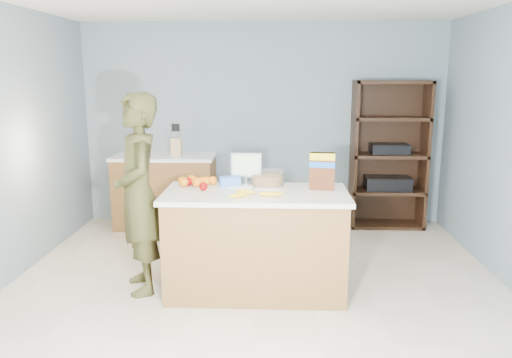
{
  "coord_description": "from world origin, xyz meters",
  "views": [
    {
      "loc": [
        0.17,
        -3.79,
        1.88
      ],
      "look_at": [
        0.0,
        0.35,
        1.0
      ],
      "focal_mm": 35.0,
      "sensor_mm": 36.0,
      "label": 1
    }
  ],
  "objects_px": {
    "tv": "(246,166)",
    "cereal_box": "(322,168)",
    "shelving_unit": "(388,157)",
    "person": "(139,194)",
    "counter_peninsula": "(256,246)"
  },
  "relations": [
    {
      "from": "person",
      "to": "tv",
      "type": "bearing_deg",
      "value": 85.46
    },
    {
      "from": "counter_peninsula",
      "to": "tv",
      "type": "bearing_deg",
      "value": 107.47
    },
    {
      "from": "person",
      "to": "tv",
      "type": "distance_m",
      "value": 0.97
    },
    {
      "from": "cereal_box",
      "to": "shelving_unit",
      "type": "bearing_deg",
      "value": 63.05
    },
    {
      "from": "counter_peninsula",
      "to": "tv",
      "type": "xyz_separation_m",
      "value": [
        -0.1,
        0.32,
        0.64
      ]
    },
    {
      "from": "shelving_unit",
      "to": "tv",
      "type": "bearing_deg",
      "value": -133.57
    },
    {
      "from": "shelving_unit",
      "to": "counter_peninsula",
      "type": "bearing_deg",
      "value": -127.11
    },
    {
      "from": "shelving_unit",
      "to": "cereal_box",
      "type": "height_order",
      "value": "shelving_unit"
    },
    {
      "from": "shelving_unit",
      "to": "tv",
      "type": "height_order",
      "value": "shelving_unit"
    },
    {
      "from": "shelving_unit",
      "to": "cereal_box",
      "type": "relative_size",
      "value": 5.62
    },
    {
      "from": "shelving_unit",
      "to": "person",
      "type": "distance_m",
      "value": 3.27
    },
    {
      "from": "tv",
      "to": "shelving_unit",
      "type": "bearing_deg",
      "value": 46.43
    },
    {
      "from": "shelving_unit",
      "to": "person",
      "type": "relative_size",
      "value": 1.04
    },
    {
      "from": "tv",
      "to": "cereal_box",
      "type": "relative_size",
      "value": 0.88
    },
    {
      "from": "counter_peninsula",
      "to": "person",
      "type": "height_order",
      "value": "person"
    }
  ]
}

